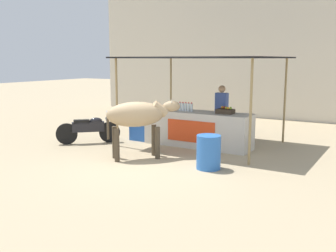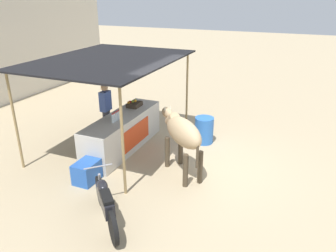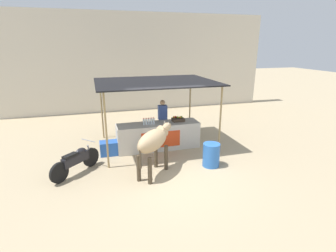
{
  "view_description": "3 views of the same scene",
  "coord_description": "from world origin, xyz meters",
  "px_view_note": "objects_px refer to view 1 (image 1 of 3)",
  "views": [
    {
      "loc": [
        4.8,
        -7.32,
        2.38
      ],
      "look_at": [
        -0.02,
        0.65,
        0.79
      ],
      "focal_mm": 42.0,
      "sensor_mm": 36.0,
      "label": 1
    },
    {
      "loc": [
        -7.01,
        -2.11,
        4.01
      ],
      "look_at": [
        -0.49,
        0.67,
        1.09
      ],
      "focal_mm": 35.0,
      "sensor_mm": 36.0,
      "label": 2
    },
    {
      "loc": [
        -2.18,
        -6.61,
        3.71
      ],
      "look_at": [
        0.05,
        1.09,
        1.19
      ],
      "focal_mm": 28.0,
      "sensor_mm": 36.0,
      "label": 3
    }
  ],
  "objects_px": {
    "stall_counter": "(198,129)",
    "water_barrel": "(209,152)",
    "motorcycle_parked": "(89,129)",
    "vendor_behind_counter": "(221,114)",
    "fruit_crate": "(225,111)",
    "cooler_box": "(142,132)",
    "cow": "(138,116)"
  },
  "relations": [
    {
      "from": "stall_counter",
      "to": "water_barrel",
      "type": "height_order",
      "value": "stall_counter"
    },
    {
      "from": "stall_counter",
      "to": "motorcycle_parked",
      "type": "relative_size",
      "value": 2.24
    },
    {
      "from": "vendor_behind_counter",
      "to": "motorcycle_parked",
      "type": "bearing_deg",
      "value": -147.72
    },
    {
      "from": "vendor_behind_counter",
      "to": "water_barrel",
      "type": "xyz_separation_m",
      "value": [
        0.86,
        -2.66,
        -0.47
      ]
    },
    {
      "from": "fruit_crate",
      "to": "cooler_box",
      "type": "xyz_separation_m",
      "value": [
        -2.59,
        -0.16,
        -0.79
      ]
    },
    {
      "from": "vendor_behind_counter",
      "to": "cow",
      "type": "xyz_separation_m",
      "value": [
        -0.99,
        -2.69,
        0.18
      ]
    },
    {
      "from": "vendor_behind_counter",
      "to": "cow",
      "type": "bearing_deg",
      "value": -110.18
    },
    {
      "from": "vendor_behind_counter",
      "to": "motorcycle_parked",
      "type": "distance_m",
      "value": 3.8
    },
    {
      "from": "water_barrel",
      "to": "cow",
      "type": "relative_size",
      "value": 0.47
    },
    {
      "from": "stall_counter",
      "to": "cooler_box",
      "type": "height_order",
      "value": "stall_counter"
    },
    {
      "from": "water_barrel",
      "to": "fruit_crate",
      "type": "bearing_deg",
      "value": 103.01
    },
    {
      "from": "cooler_box",
      "to": "motorcycle_parked",
      "type": "relative_size",
      "value": 0.45
    },
    {
      "from": "cooler_box",
      "to": "water_barrel",
      "type": "relative_size",
      "value": 0.8
    },
    {
      "from": "fruit_crate",
      "to": "vendor_behind_counter",
      "type": "height_order",
      "value": "vendor_behind_counter"
    },
    {
      "from": "vendor_behind_counter",
      "to": "cooler_box",
      "type": "bearing_deg",
      "value": -158.7
    },
    {
      "from": "fruit_crate",
      "to": "vendor_behind_counter",
      "type": "bearing_deg",
      "value": 120.58
    },
    {
      "from": "water_barrel",
      "to": "cow",
      "type": "height_order",
      "value": "cow"
    },
    {
      "from": "fruit_crate",
      "to": "motorcycle_parked",
      "type": "distance_m",
      "value": 3.88
    },
    {
      "from": "vendor_behind_counter",
      "to": "stall_counter",
      "type": "bearing_deg",
      "value": -116.48
    },
    {
      "from": "stall_counter",
      "to": "cooler_box",
      "type": "relative_size",
      "value": 5.0
    },
    {
      "from": "stall_counter",
      "to": "vendor_behind_counter",
      "type": "distance_m",
      "value": 0.92
    },
    {
      "from": "fruit_crate",
      "to": "cow",
      "type": "xyz_separation_m",
      "value": [
        -1.4,
        -1.99,
        0.0
      ]
    },
    {
      "from": "cow",
      "to": "cooler_box",
      "type": "bearing_deg",
      "value": 123.02
    },
    {
      "from": "cooler_box",
      "to": "cow",
      "type": "bearing_deg",
      "value": -56.98
    },
    {
      "from": "vendor_behind_counter",
      "to": "cow",
      "type": "relative_size",
      "value": 1.04
    },
    {
      "from": "water_barrel",
      "to": "motorcycle_parked",
      "type": "height_order",
      "value": "motorcycle_parked"
    },
    {
      "from": "cooler_box",
      "to": "motorcycle_parked",
      "type": "xyz_separation_m",
      "value": [
        -1.01,
        -1.17,
        0.19
      ]
    },
    {
      "from": "stall_counter",
      "to": "motorcycle_parked",
      "type": "bearing_deg",
      "value": -155.85
    },
    {
      "from": "cow",
      "to": "motorcycle_parked",
      "type": "xyz_separation_m",
      "value": [
        -2.2,
        0.67,
        -0.6
      ]
    },
    {
      "from": "fruit_crate",
      "to": "cooler_box",
      "type": "relative_size",
      "value": 0.73
    },
    {
      "from": "fruit_crate",
      "to": "water_barrel",
      "type": "relative_size",
      "value": 0.59
    },
    {
      "from": "fruit_crate",
      "to": "vendor_behind_counter",
      "type": "relative_size",
      "value": 0.27
    }
  ]
}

